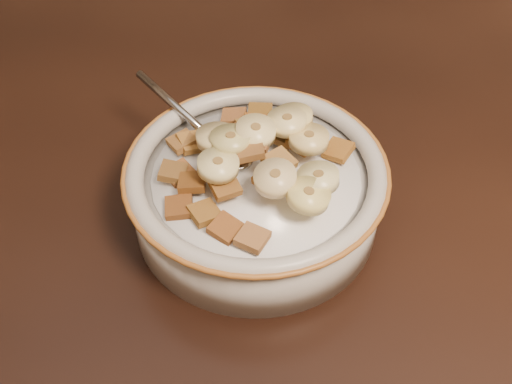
% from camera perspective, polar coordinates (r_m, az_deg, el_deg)
% --- Properties ---
extents(table, '(1.43, 0.94, 0.04)m').
position_cam_1_polar(table, '(0.55, -3.00, -3.25)').
color(table, black).
rests_on(table, floor).
extents(chair, '(0.49, 0.49, 0.89)m').
position_cam_1_polar(chair, '(1.11, 11.30, 6.21)').
color(chair, black).
rests_on(chair, floor).
extents(cereal_bowl, '(0.20, 0.20, 0.05)m').
position_cam_1_polar(cereal_bowl, '(0.51, -0.00, -0.49)').
color(cereal_bowl, '#B0ACA8').
rests_on(cereal_bowl, table).
extents(milk, '(0.16, 0.16, 0.00)m').
position_cam_1_polar(milk, '(0.50, -0.00, 1.35)').
color(milk, white).
rests_on(milk, cereal_bowl).
extents(spoon, '(0.06, 0.06, 0.01)m').
position_cam_1_polar(spoon, '(0.51, -2.49, 3.49)').
color(spoon, '#929497').
rests_on(spoon, cereal_bowl).
extents(cereal_square_0, '(0.03, 0.03, 0.01)m').
position_cam_1_polar(cereal_square_0, '(0.48, 2.10, 2.72)').
color(cereal_square_0, brown).
rests_on(cereal_square_0, milk).
extents(cereal_square_1, '(0.02, 0.02, 0.01)m').
position_cam_1_polar(cereal_square_1, '(0.48, -5.69, 0.87)').
color(cereal_square_1, brown).
rests_on(cereal_square_1, milk).
extents(cereal_square_2, '(0.02, 0.02, 0.01)m').
position_cam_1_polar(cereal_square_2, '(0.49, 0.13, 4.59)').
color(cereal_square_2, '#9C6136').
rests_on(cereal_square_2, milk).
extents(cereal_square_3, '(0.03, 0.02, 0.01)m').
position_cam_1_polar(cereal_square_3, '(0.48, -0.49, 3.79)').
color(cereal_square_3, brown).
rests_on(cereal_square_3, milk).
extents(cereal_square_4, '(0.02, 0.02, 0.01)m').
position_cam_1_polar(cereal_square_4, '(0.54, 0.38, 7.19)').
color(cereal_square_4, brown).
rests_on(cereal_square_4, milk).
extents(cereal_square_5, '(0.02, 0.02, 0.01)m').
position_cam_1_polar(cereal_square_5, '(0.54, -1.98, 6.69)').
color(cereal_square_5, brown).
rests_on(cereal_square_5, milk).
extents(cereal_square_6, '(0.03, 0.03, 0.01)m').
position_cam_1_polar(cereal_square_6, '(0.51, 4.11, 4.30)').
color(cereal_square_6, '#914B17').
rests_on(cereal_square_6, milk).
extents(cereal_square_7, '(0.03, 0.02, 0.01)m').
position_cam_1_polar(cereal_square_7, '(0.47, -6.87, -1.34)').
color(cereal_square_7, brown).
rests_on(cereal_square_7, milk).
extents(cereal_square_8, '(0.02, 0.02, 0.01)m').
position_cam_1_polar(cereal_square_8, '(0.53, 0.15, 6.04)').
color(cereal_square_8, olive).
rests_on(cereal_square_8, milk).
extents(cereal_square_9, '(0.03, 0.03, 0.01)m').
position_cam_1_polar(cereal_square_9, '(0.52, -6.58, 4.47)').
color(cereal_square_9, olive).
rests_on(cereal_square_9, milk).
extents(cereal_square_10, '(0.03, 0.03, 0.01)m').
position_cam_1_polar(cereal_square_10, '(0.46, -4.59, -1.86)').
color(cereal_square_10, brown).
rests_on(cereal_square_10, milk).
extents(cereal_square_11, '(0.03, 0.03, 0.01)m').
position_cam_1_polar(cereal_square_11, '(0.46, -2.72, -3.23)').
color(cereal_square_11, brown).
rests_on(cereal_square_11, milk).
extents(cereal_square_12, '(0.03, 0.03, 0.01)m').
position_cam_1_polar(cereal_square_12, '(0.53, 2.45, 6.09)').
color(cereal_square_12, '#986532').
rests_on(cereal_square_12, milk).
extents(cereal_square_13, '(0.03, 0.03, 0.01)m').
position_cam_1_polar(cereal_square_13, '(0.50, -6.84, 1.72)').
color(cereal_square_13, '#955429').
rests_on(cereal_square_13, milk).
extents(cereal_square_14, '(0.03, 0.02, 0.01)m').
position_cam_1_polar(cereal_square_14, '(0.52, 0.07, 6.09)').
color(cereal_square_14, brown).
rests_on(cereal_square_14, milk).
extents(cereal_square_15, '(0.03, 0.03, 0.01)m').
position_cam_1_polar(cereal_square_15, '(0.53, -0.47, 5.92)').
color(cereal_square_15, olive).
rests_on(cereal_square_15, milk).
extents(cereal_square_16, '(0.03, 0.03, 0.01)m').
position_cam_1_polar(cereal_square_16, '(0.52, -5.75, 4.41)').
color(cereal_square_16, brown).
rests_on(cereal_square_16, milk).
extents(cereal_square_17, '(0.03, 0.03, 0.01)m').
position_cam_1_polar(cereal_square_17, '(0.47, 1.29, 1.10)').
color(cereal_square_17, brown).
rests_on(cereal_square_17, milk).
extents(cereal_square_18, '(0.02, 0.02, 0.01)m').
position_cam_1_polar(cereal_square_18, '(0.49, -7.39, 1.78)').
color(cereal_square_18, brown).
rests_on(cereal_square_18, milk).
extents(cereal_square_19, '(0.03, 0.03, 0.01)m').
position_cam_1_polar(cereal_square_19, '(0.51, -3.51, 4.45)').
color(cereal_square_19, brown).
rests_on(cereal_square_19, milk).
extents(cereal_square_20, '(0.03, 0.03, 0.01)m').
position_cam_1_polar(cereal_square_20, '(0.47, -2.78, 0.53)').
color(cereal_square_20, brown).
rests_on(cereal_square_20, milk).
extents(cereal_square_21, '(0.03, 0.03, 0.01)m').
position_cam_1_polar(cereal_square_21, '(0.53, -0.56, 5.91)').
color(cereal_square_21, brown).
rests_on(cereal_square_21, milk).
extents(cereal_square_22, '(0.02, 0.02, 0.01)m').
position_cam_1_polar(cereal_square_22, '(0.52, 2.38, 5.09)').
color(cereal_square_22, brown).
rests_on(cereal_square_22, milk).
extents(cereal_square_23, '(0.03, 0.03, 0.01)m').
position_cam_1_polar(cereal_square_23, '(0.45, -0.32, -4.10)').
color(cereal_square_23, brown).
rests_on(cereal_square_23, milk).
extents(cereal_square_24, '(0.03, 0.03, 0.01)m').
position_cam_1_polar(cereal_square_24, '(0.51, 7.32, 3.71)').
color(cereal_square_24, olive).
rests_on(cereal_square_24, milk).
extents(banana_slice_0, '(0.04, 0.04, 0.01)m').
position_cam_1_polar(banana_slice_0, '(0.50, -3.56, 4.88)').
color(banana_slice_0, beige).
rests_on(banana_slice_0, milk).
extents(banana_slice_1, '(0.04, 0.04, 0.01)m').
position_cam_1_polar(banana_slice_1, '(0.47, 5.54, 1.22)').
color(banana_slice_1, '#F1E9A3').
rests_on(banana_slice_1, milk).
extents(banana_slice_2, '(0.04, 0.04, 0.02)m').
position_cam_1_polar(banana_slice_2, '(0.45, 4.70, -0.32)').
color(banana_slice_2, '#F9E679').
rests_on(banana_slice_2, milk).
extents(banana_slice_3, '(0.03, 0.03, 0.01)m').
position_cam_1_polar(banana_slice_3, '(0.49, -0.02, 5.40)').
color(banana_slice_3, '#FBE0A7').
rests_on(banana_slice_3, milk).
extents(banana_slice_4, '(0.04, 0.04, 0.02)m').
position_cam_1_polar(banana_slice_4, '(0.46, 1.72, 1.24)').
color(banana_slice_4, beige).
rests_on(banana_slice_4, milk).
extents(banana_slice_5, '(0.04, 0.04, 0.01)m').
position_cam_1_polar(banana_slice_5, '(0.50, 2.78, 6.26)').
color(banana_slice_5, '#FAE7A3').
rests_on(banana_slice_5, milk).
extents(banana_slice_6, '(0.04, 0.04, 0.01)m').
position_cam_1_polar(banana_slice_6, '(0.47, -3.38, 2.36)').
color(banana_slice_6, '#CEC287').
rests_on(banana_slice_6, milk).
extents(banana_slice_7, '(0.03, 0.03, 0.01)m').
position_cam_1_polar(banana_slice_7, '(0.49, 4.72, 4.73)').
color(banana_slice_7, '#F0C773').
rests_on(banana_slice_7, milk).
extents(banana_slice_8, '(0.04, 0.04, 0.01)m').
position_cam_1_polar(banana_slice_8, '(0.51, 3.33, 6.59)').
color(banana_slice_8, '#DDD074').
rests_on(banana_slice_8, milk).
extents(banana_slice_9, '(0.04, 0.04, 0.01)m').
position_cam_1_polar(banana_slice_9, '(0.49, -2.26, 4.65)').
color(banana_slice_9, '#CBBD6F').
rests_on(banana_slice_9, milk).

